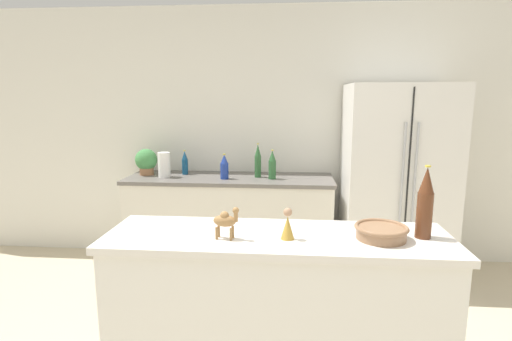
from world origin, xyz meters
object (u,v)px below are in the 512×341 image
wise_man_figurine_blue (288,226)px  back_bottle_1 (224,167)px  paper_towel_roll (164,165)px  camel_figurine (226,220)px  back_bottle_2 (258,161)px  fruit_bowl (381,231)px  potted_plant (146,161)px  back_bottle_0 (272,165)px  back_bottle_3 (185,163)px  wine_bottle (425,204)px  refrigerator (396,183)px

wise_man_figurine_blue → back_bottle_1: bearing=107.8°
paper_towel_roll → back_bottle_1: bearing=-3.5°
back_bottle_1 → camel_figurine: 1.94m
back_bottle_2 → fruit_bowl: (0.73, -1.96, -0.01)m
potted_plant → fruit_bowl: potted_plant is taller
back_bottle_0 → back_bottle_1: bearing=-175.6°
back_bottle_3 → fruit_bowl: back_bottle_3 is taller
potted_plant → back_bottle_1: size_ratio=1.08×
back_bottle_2 → back_bottle_3: (-0.74, 0.08, -0.04)m
fruit_bowl → wine_bottle: bearing=10.1°
refrigerator → back_bottle_1: size_ratio=7.45×
fruit_bowl → camel_figurine: (-0.71, -0.06, 0.05)m
back_bottle_1 → back_bottle_2: size_ratio=0.73×
paper_towel_roll → back_bottle_3: 0.22m
back_bottle_3 → wise_man_figurine_blue: wise_man_figurine_blue is taller
back_bottle_1 → back_bottle_0: bearing=4.4°
back_bottle_0 → wise_man_figurine_blue: back_bottle_0 is taller
paper_towel_roll → fruit_bowl: paper_towel_roll is taller
paper_towel_roll → camel_figurine: camel_figurine is taller
potted_plant → wise_man_figurine_blue: wise_man_figurine_blue is taller
back_bottle_2 → wise_man_figurine_blue: 2.02m
paper_towel_roll → wise_man_figurine_blue: (1.20, -1.92, 0.06)m
potted_plant → camel_figurine: (1.13, -2.05, 0.06)m
back_bottle_2 → wise_man_figurine_blue: back_bottle_2 is taller
refrigerator → camel_figurine: size_ratio=11.53×
refrigerator → wise_man_figurine_blue: size_ratio=11.97×
potted_plant → back_bottle_0: size_ratio=0.93×
potted_plant → back_bottle_0: (1.25, -0.11, -0.01)m
potted_plant → back_bottle_2: 1.11m
refrigerator → fruit_bowl: 1.95m
fruit_bowl → back_bottle_2: bearing=110.4°
wine_bottle → camel_figurine: (-0.91, -0.09, -0.07)m
back_bottle_0 → camel_figurine: back_bottle_0 is taller
fruit_bowl → wise_man_figurine_blue: (-0.43, -0.04, 0.03)m
paper_towel_roll → back_bottle_0: back_bottle_0 is taller
back_bottle_1 → camel_figurine: camel_figurine is taller
refrigerator → camel_figurine: (-1.26, -1.92, 0.22)m
wine_bottle → camel_figurine: wine_bottle is taller
back_bottle_1 → camel_figurine: bearing=-80.4°
paper_towel_roll → back_bottle_3: bearing=44.0°
paper_towel_roll → back_bottle_0: size_ratio=0.86×
back_bottle_0 → wise_man_figurine_blue: bearing=-85.3°
back_bottle_2 → wine_bottle: bearing=-64.3°
back_bottle_1 → potted_plant: bearing=170.1°
potted_plant → camel_figurine: bearing=-61.2°
paper_towel_roll → wine_bottle: size_ratio=0.70×
wine_bottle → potted_plant: bearing=136.2°
back_bottle_1 → back_bottle_2: bearing=19.8°
back_bottle_0 → fruit_bowl: bearing=-72.7°
back_bottle_2 → camel_figurine: bearing=-89.6°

